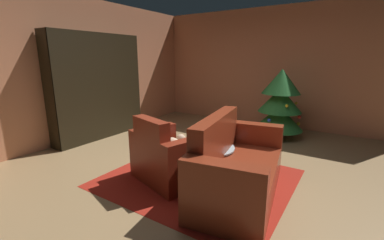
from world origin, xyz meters
name	(u,v)px	position (x,y,z in m)	size (l,w,h in m)	color
ground_plane	(199,169)	(0.00, 0.00, 0.00)	(7.53, 7.53, 0.00)	#96774E
wall_back	(269,68)	(0.00, 3.17, 1.36)	(5.63, 0.06, 2.73)	#CF7D54
wall_left	(76,70)	(-2.78, 0.00, 1.36)	(0.06, 6.39, 2.73)	#CF7D54
area_rug	(199,178)	(0.14, -0.24, 0.00)	(2.35, 2.09, 0.01)	maroon
bookshelf_unit	(103,86)	(-2.54, 0.41, 1.03)	(0.35, 1.97, 2.06)	black
armchair_red	(168,158)	(-0.18, -0.50, 0.31)	(1.08, 0.93, 0.88)	maroon
couch_red	(236,168)	(0.72, -0.32, 0.32)	(1.08, 1.83, 0.94)	maroon
coffee_table	(208,149)	(0.22, -0.13, 0.40)	(0.71, 0.71, 0.44)	black
book_stack_on_table	(203,143)	(0.17, -0.18, 0.50)	(0.23, 0.16, 0.13)	#E4C94B
bottle_on_table	(208,135)	(0.12, 0.04, 0.53)	(0.07, 0.07, 0.24)	navy
decorated_tree	(280,103)	(0.53, 2.27, 0.72)	(0.96, 0.96, 1.39)	brown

